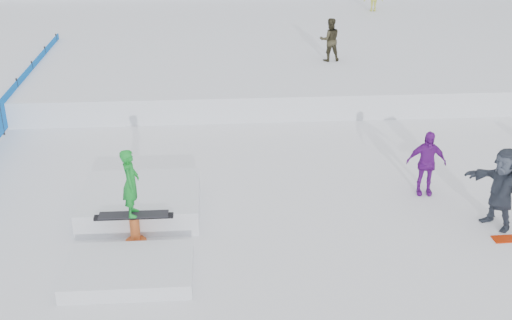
{
  "coord_description": "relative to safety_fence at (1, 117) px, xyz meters",
  "views": [
    {
      "loc": [
        -0.39,
        -11.0,
        7.16
      ],
      "look_at": [
        0.5,
        2.0,
        1.1
      ],
      "focal_mm": 45.0,
      "sensor_mm": 36.0,
      "label": 1
    }
  ],
  "objects": [
    {
      "name": "ground",
      "position": [
        6.5,
        -6.6,
        -0.55
      ],
      "size": [
        120.0,
        120.0,
        0.0
      ],
      "primitive_type": "plane",
      "color": "white"
    },
    {
      "name": "walker_olive",
      "position": [
        10.19,
        4.2,
        1.0
      ],
      "size": [
        0.77,
        0.62,
        1.5
      ],
      "primitive_type": "imported",
      "rotation": [
        0.0,
        0.0,
        3.21
      ],
      "color": "#322E1D",
      "rests_on": "snow_midrise"
    },
    {
      "name": "safety_fence",
      "position": [
        0.0,
        0.0,
        0.0
      ],
      "size": [
        0.05,
        16.0,
        1.1
      ],
      "color": "blue",
      "rests_on": "ground"
    },
    {
      "name": "spectator_purple",
      "position": [
        11.0,
        -4.37,
        0.24
      ],
      "size": [
        0.96,
        0.48,
        1.58
      ],
      "primitive_type": "imported",
      "rotation": [
        0.0,
        0.0,
        -0.1
      ],
      "color": "#6D178D",
      "rests_on": "ground"
    },
    {
      "name": "spectator_dark",
      "position": [
        12.12,
        -5.95,
        0.35
      ],
      "size": [
        1.3,
        1.72,
        1.81
      ],
      "primitive_type": "imported",
      "rotation": [
        0.0,
        0.0,
        -1.05
      ],
      "color": "#323947",
      "rests_on": "ground"
    },
    {
      "name": "snow_midrise",
      "position": [
        6.5,
        9.4,
        -0.15
      ],
      "size": [
        50.0,
        18.0,
        0.8
      ],
      "primitive_type": "cube",
      "color": "white",
      "rests_on": "ground"
    },
    {
      "name": "jib_rail_feature",
      "position": [
        4.4,
        -5.57,
        -0.25
      ],
      "size": [
        2.6,
        4.4,
        2.11
      ],
      "color": "white",
      "rests_on": "ground"
    }
  ]
}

